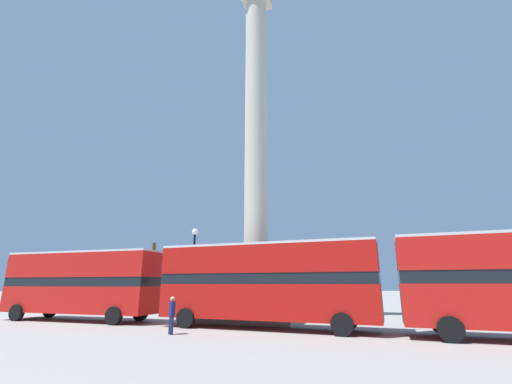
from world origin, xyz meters
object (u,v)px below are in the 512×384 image
bus_c (265,281)px  pedestrian_near_lamp (172,313)px  equestrian_statue (151,292)px  monument_column (256,204)px  bus_b (82,282)px  street_lamp (193,269)px

bus_c → pedestrian_near_lamp: (-3.51, -3.29, -1.46)m
pedestrian_near_lamp → equestrian_statue: bearing=169.8°
monument_column → equestrian_statue: bearing=160.3°
bus_b → pedestrian_near_lamp: (8.72, -3.27, -1.42)m
bus_c → pedestrian_near_lamp: 5.03m
street_lamp → pedestrian_near_lamp: size_ratio=3.45×
bus_c → street_lamp: size_ratio=2.02×
monument_column → equestrian_statue: (-10.74, 3.84, -6.01)m
pedestrian_near_lamp → bus_c: bearing=83.6°
bus_c → equestrian_statue: 14.90m
monument_column → equestrian_statue: monument_column is taller
bus_b → equestrian_statue: 7.92m
monument_column → bus_b: size_ratio=2.53×
street_lamp → equestrian_statue: bearing=140.7°
bus_c → pedestrian_near_lamp: bearing=-134.7°
bus_b → bus_c: 12.24m
monument_column → equestrian_statue: size_ratio=4.56×
equestrian_statue → street_lamp: (7.24, -5.92, 1.52)m
monument_column → bus_b: monument_column is taller
pedestrian_near_lamp → monument_column: bearing=118.0°
equestrian_statue → street_lamp: equestrian_statue is taller
bus_b → bus_c: bus_c is taller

